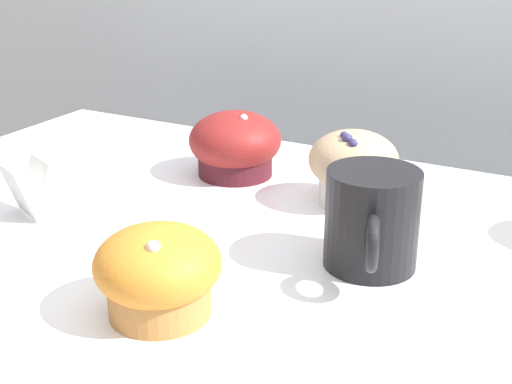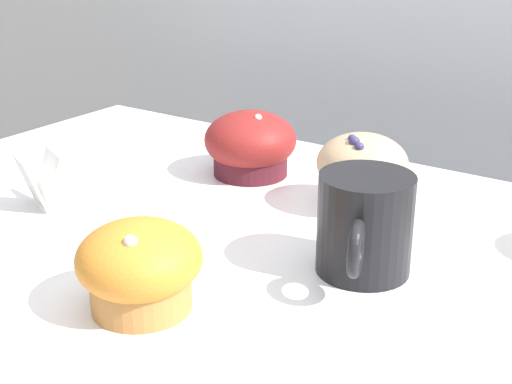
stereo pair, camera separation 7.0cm
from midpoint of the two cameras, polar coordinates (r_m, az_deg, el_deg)
wall_back at (r=1.22m, az=11.90°, el=5.67°), size 3.20×0.10×1.80m
muffin_front_center at (r=0.78m, az=5.24°, el=2.00°), size 0.10×0.10×0.09m
muffin_back_left at (r=0.58m, az=-11.33°, el=-6.39°), size 0.10×0.10×0.08m
muffin_front_left at (r=0.87m, az=-4.01°, el=3.72°), size 0.11×0.11×0.08m
coffee_cup at (r=0.64m, az=6.19°, el=-2.13°), size 0.09×0.13×0.09m
price_card at (r=0.80m, az=-20.33°, el=0.22°), size 0.06×0.06×0.06m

